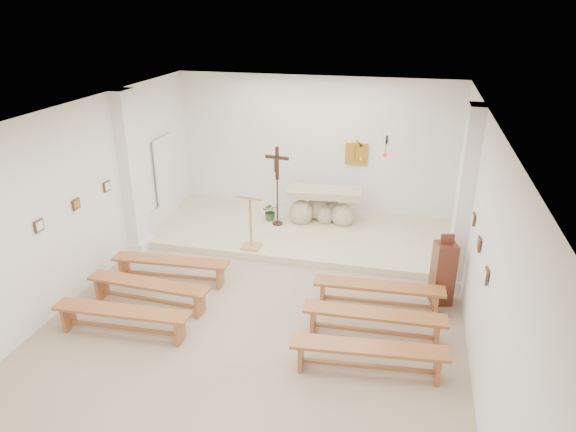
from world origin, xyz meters
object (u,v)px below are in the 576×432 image
(bench_left_front, at_px, (171,265))
(bench_right_second, at_px, (374,319))
(bench_right_third, at_px, (369,353))
(bench_left_third, at_px, (122,316))
(lectern, at_px, (250,221))
(altar, at_px, (323,208))
(donation_pedestal, at_px, (443,273))
(bench_right_front, at_px, (379,291))
(crucifix_stand, at_px, (277,180))
(bench_left_second, at_px, (149,288))

(bench_left_front, relative_size, bench_right_second, 1.00)
(bench_right_third, bearing_deg, bench_left_third, 174.39)
(lectern, distance_m, bench_left_third, 3.54)
(bench_right_third, bearing_deg, bench_right_second, 84.39)
(bench_left_third, distance_m, bench_right_third, 4.01)
(bench_left_third, relative_size, bench_right_third, 1.00)
(altar, height_order, donation_pedestal, donation_pedestal)
(bench_right_front, xyz_separation_m, bench_right_second, (0.00, -0.90, 0.00))
(donation_pedestal, bearing_deg, bench_right_front, -171.40)
(altar, distance_m, crucifix_stand, 1.34)
(crucifix_stand, relative_size, bench_left_third, 0.83)
(bench_left_front, relative_size, bench_left_third, 1.00)
(donation_pedestal, bearing_deg, bench_left_second, 179.36)
(donation_pedestal, height_order, bench_left_third, donation_pedestal)
(altar, bearing_deg, bench_left_second, -124.67)
(bench_left_second, height_order, bench_right_third, same)
(bench_left_front, bearing_deg, bench_right_second, -16.37)
(bench_right_second, bearing_deg, bench_left_second, 177.62)
(bench_right_front, relative_size, bench_right_second, 1.00)
(crucifix_stand, relative_size, donation_pedestal, 1.41)
(bench_right_front, relative_size, bench_left_second, 1.00)
(donation_pedestal, distance_m, bench_left_front, 5.14)
(crucifix_stand, height_order, bench_left_second, crucifix_stand)
(bench_right_front, xyz_separation_m, bench_left_second, (-4.01, -0.90, 0.00))
(donation_pedestal, bearing_deg, bench_left_front, 169.60)
(bench_left_front, xyz_separation_m, bench_right_second, (4.01, -0.90, 0.00))
(bench_right_front, relative_size, bench_left_third, 1.00)
(altar, height_order, bench_left_third, altar)
(donation_pedestal, distance_m, bench_right_third, 2.56)
(bench_right_front, height_order, bench_right_third, same)
(altar, height_order, bench_left_front, altar)
(lectern, distance_m, crucifix_stand, 1.48)
(crucifix_stand, bearing_deg, lectern, -91.49)
(crucifix_stand, xyz_separation_m, bench_left_third, (-1.38, -4.70, -0.90))
(bench_left_front, distance_m, bench_right_front, 4.01)
(lectern, bearing_deg, bench_right_front, -27.79)
(altar, xyz_separation_m, bench_left_third, (-2.40, -5.14, -0.14))
(bench_left_second, xyz_separation_m, bench_right_second, (4.01, 0.00, 0.00))
(lectern, height_order, crucifix_stand, crucifix_stand)
(bench_right_front, bearing_deg, altar, 112.86)
(altar, height_order, bench_right_front, altar)
(donation_pedestal, height_order, bench_right_front, donation_pedestal)
(bench_left_front, bearing_deg, bench_right_front, -3.70)
(bench_left_front, distance_m, bench_right_third, 4.40)
(donation_pedestal, xyz_separation_m, bench_right_front, (-1.09, -0.50, -0.24))
(bench_right_second, xyz_separation_m, bench_right_third, (0.00, -0.90, 0.00))
(crucifix_stand, distance_m, bench_right_second, 4.71)
(bench_left_second, bearing_deg, altar, 63.25)
(altar, relative_size, bench_right_third, 0.79)
(lectern, height_order, bench_right_second, lectern)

